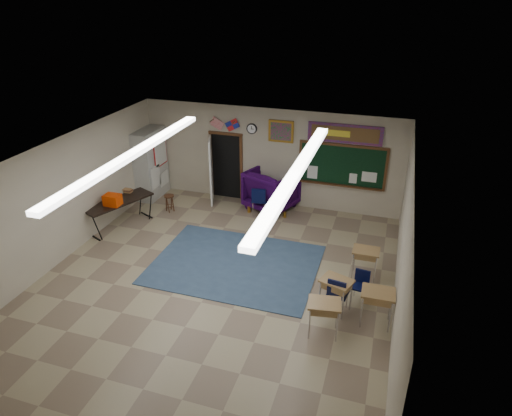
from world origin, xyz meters
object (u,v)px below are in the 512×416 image
(student_desk_front_left, at_px, (336,293))
(folding_table, at_px, (120,213))
(wingback_armchair, at_px, (272,189))
(wooden_stool, at_px, (170,203))
(student_desk_front_right, at_px, (365,262))

(student_desk_front_left, xyz_separation_m, folding_table, (-6.36, 1.86, 0.02))
(wingback_armchair, distance_m, folding_table, 4.50)
(student_desk_front_left, distance_m, folding_table, 6.63)
(folding_table, relative_size, wooden_stool, 3.92)
(folding_table, bearing_deg, wingback_armchair, 57.16)
(wooden_stool, bearing_deg, student_desk_front_left, -29.94)
(wooden_stool, bearing_deg, wingback_armchair, 22.32)
(student_desk_front_right, relative_size, folding_table, 0.36)
(wingback_armchair, relative_size, wooden_stool, 2.59)
(student_desk_front_right, xyz_separation_m, wooden_stool, (-5.96, 1.73, -0.14))
(student_desk_front_right, xyz_separation_m, folding_table, (-6.83, 0.42, 0.03))
(folding_table, bearing_deg, student_desk_front_left, 7.36)
(student_desk_front_left, bearing_deg, folding_table, -177.02)
(student_desk_front_right, relative_size, wooden_stool, 1.40)
(student_desk_front_right, height_order, folding_table, folding_table)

